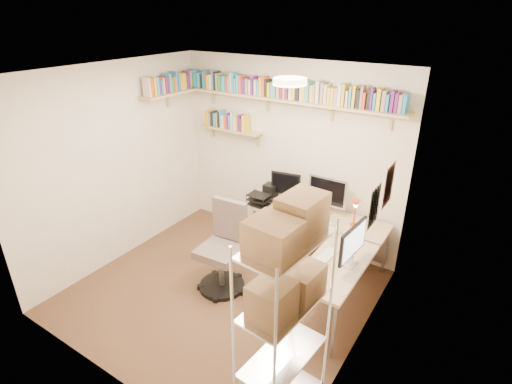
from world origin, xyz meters
TOP-DOWN VIEW (x-y plane):
  - ground at (0.00, 0.00)m, footprint 3.20×3.20m
  - room_shell at (0.00, 0.00)m, footprint 3.24×3.04m
  - wall_shelves at (-0.42, 1.30)m, footprint 3.12×1.09m
  - corner_desk at (0.69, 0.96)m, footprint 1.79×1.71m
  - office_chair at (-0.05, 0.11)m, footprint 0.56×0.57m
  - wire_rack at (1.36, -0.97)m, footprint 0.43×0.78m

SIDE VIEW (x-z plane):
  - ground at x=0.00m, z-range 0.00..0.00m
  - office_chair at x=-0.05m, z-range -0.09..0.99m
  - corner_desk at x=0.69m, z-range 0.08..1.25m
  - wire_rack at x=1.36m, z-range 0.43..2.36m
  - room_shell at x=0.00m, z-range 0.29..2.81m
  - wall_shelves at x=-0.42m, z-range 1.63..2.43m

